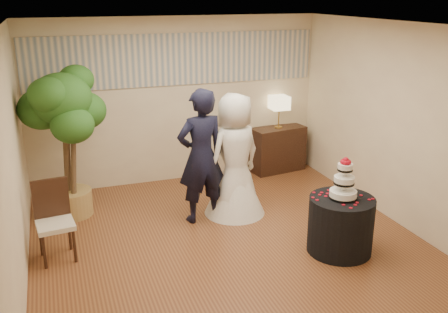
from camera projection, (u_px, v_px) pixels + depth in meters
name	position (u px, v px, depth m)	size (l,w,h in m)	color
floor	(227.00, 240.00, 6.67)	(5.00, 5.00, 0.00)	brown
ceiling	(227.00, 25.00, 5.79)	(5.00, 5.00, 0.00)	white
wall_back	(177.00, 101.00, 8.47)	(5.00, 0.06, 2.80)	beige
wall_front	(332.00, 224.00, 4.00)	(5.00, 0.06, 2.80)	beige
wall_left	(12.00, 162.00, 5.44)	(0.06, 5.00, 2.80)	beige
wall_right	(394.00, 124.00, 7.02)	(0.06, 5.00, 2.80)	beige
mural_border	(176.00, 60.00, 8.23)	(4.90, 0.02, 0.85)	#ACA99E
groom	(201.00, 156.00, 6.99)	(0.71, 0.46, 1.94)	black
bride	(235.00, 155.00, 7.24)	(0.90, 0.90, 1.82)	white
cake_table	(341.00, 225.00, 6.30)	(0.82, 0.82, 0.73)	black
wedding_cake	(344.00, 178.00, 6.10)	(0.34, 0.34, 0.54)	white
console	(278.00, 149.00, 9.18)	(0.99, 0.44, 0.82)	black
table_lamp	(279.00, 112.00, 8.95)	(0.31, 0.31, 0.58)	beige
ficus_tree	(66.00, 143.00, 7.10)	(1.06, 1.06, 2.23)	#27571B
side_chair	(55.00, 222.00, 6.07)	(0.46, 0.48, 0.99)	black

